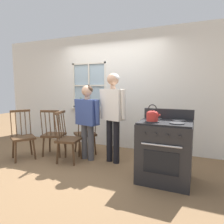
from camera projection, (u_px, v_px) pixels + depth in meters
The scene contains 12 objects.
ground_plane at pixel (82, 166), 3.66m from camera, with size 16.00×16.00×0.00m, color brown.
wall_back at pixel (113, 91), 4.76m from camera, with size 6.40×0.16×2.70m.
chair_by_window at pixel (85, 134), 4.28m from camera, with size 0.58×0.58×0.98m.
chair_near_wall at pixel (23, 137), 4.00m from camera, with size 0.56×0.57×0.98m.
chair_center_cluster at pixel (53, 135), 4.20m from camera, with size 0.52×0.50×0.98m.
chair_near_stove at pixel (68, 139), 3.84m from camera, with size 0.47×0.49×0.98m.
person_elderly_left at pixel (87, 115), 3.90m from camera, with size 0.62×0.31×1.47m.
person_teen_center at pixel (113, 108), 3.73m from camera, with size 0.59×0.32×1.69m.
stove at pixel (165, 151), 3.04m from camera, with size 0.78×0.68×1.08m.
kettle at pixel (152, 115), 2.92m from camera, with size 0.21×0.17×0.25m.
potted_plant at pixel (80, 104), 5.06m from camera, with size 0.15×0.15×0.28m.
handbag at pixel (88, 119), 4.02m from camera, with size 0.25×0.25×0.31m.
Camera 1 is at (1.90, -3.01, 1.43)m, focal length 32.00 mm.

